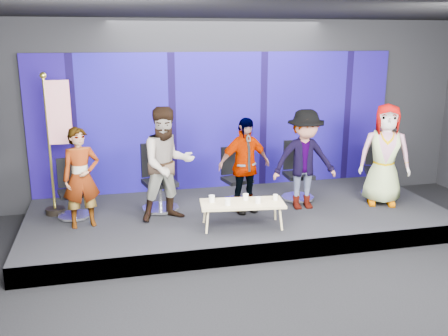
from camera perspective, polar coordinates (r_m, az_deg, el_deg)
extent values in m
plane|color=black|center=(6.52, 7.39, -14.39)|extent=(10.00, 10.00, 0.00)
cube|color=black|center=(9.65, -0.70, 6.29)|extent=(10.00, 0.02, 3.50)
cube|color=black|center=(5.72, 8.60, 17.96)|extent=(10.00, 8.00, 0.02)
cube|color=black|center=(8.63, 1.55, -5.72)|extent=(7.00, 3.00, 0.30)
cube|color=#140752|center=(9.62, -0.63, 5.36)|extent=(7.00, 0.08, 2.60)
cylinder|color=silver|center=(8.56, -16.68, -5.26)|extent=(0.64, 0.64, 0.05)
cylinder|color=silver|center=(8.50, -16.78, -3.94)|extent=(0.06, 0.06, 0.36)
cube|color=black|center=(8.44, -16.87, -2.77)|extent=(0.51, 0.51, 0.06)
cube|color=black|center=(8.57, -17.24, -0.47)|extent=(0.40, 0.12, 0.50)
imported|color=black|center=(7.93, -16.01, -1.08)|extent=(0.63, 0.48, 1.56)
cylinder|color=silver|center=(8.61, -7.25, -4.61)|extent=(0.75, 0.75, 0.06)
cylinder|color=silver|center=(8.53, -7.30, -3.06)|extent=(0.07, 0.07, 0.42)
cube|color=black|center=(8.47, -7.35, -1.69)|extent=(0.60, 0.60, 0.07)
cube|color=black|center=(8.61, -7.96, 0.98)|extent=(0.47, 0.15, 0.58)
imported|color=black|center=(7.94, -6.48, 0.43)|extent=(1.01, 0.86, 1.83)
cylinder|color=silver|center=(8.91, 1.49, -3.83)|extent=(0.66, 0.66, 0.06)
cylinder|color=silver|center=(8.85, 1.50, -2.52)|extent=(0.07, 0.07, 0.37)
cube|color=black|center=(8.79, 1.51, -1.36)|extent=(0.53, 0.53, 0.07)
cube|color=black|center=(8.91, 0.87, 0.89)|extent=(0.41, 0.13, 0.51)
imported|color=black|center=(8.28, 2.33, 0.29)|extent=(1.00, 0.58, 1.60)
cylinder|color=silver|center=(9.19, 8.43, -3.39)|extent=(0.62, 0.62, 0.06)
cylinder|color=silver|center=(9.13, 8.48, -2.03)|extent=(0.07, 0.07, 0.40)
cube|color=black|center=(9.07, 8.53, -0.83)|extent=(0.50, 0.50, 0.07)
cube|color=black|center=(9.21, 8.11, 1.52)|extent=(0.44, 0.07, 0.55)
imported|color=black|center=(8.55, 9.19, 0.94)|extent=(1.13, 0.68, 1.71)
cylinder|color=silver|center=(9.74, 17.09, -2.85)|extent=(0.81, 0.81, 0.06)
cylinder|color=silver|center=(9.68, 17.20, -1.52)|extent=(0.07, 0.07, 0.41)
cube|color=black|center=(9.62, 17.29, -0.34)|extent=(0.65, 0.65, 0.07)
cube|color=black|center=(9.78, 17.25, 1.95)|extent=(0.44, 0.22, 0.57)
imported|color=black|center=(9.10, 17.89, 1.45)|extent=(1.02, 0.86, 1.77)
cube|color=tan|center=(7.72, 2.11, -4.09)|extent=(1.34, 0.69, 0.04)
cylinder|color=tan|center=(7.52, -1.93, -6.19)|extent=(0.04, 0.04, 0.36)
cylinder|color=tan|center=(7.92, -2.19, -5.10)|extent=(0.04, 0.04, 0.36)
cylinder|color=tan|center=(7.69, 6.51, -5.81)|extent=(0.04, 0.04, 0.36)
cylinder|color=tan|center=(8.08, 5.84, -4.77)|extent=(0.04, 0.04, 0.36)
cylinder|color=white|center=(7.71, -1.40, -3.53)|extent=(0.09, 0.09, 0.11)
cylinder|color=white|center=(7.56, 0.44, -3.92)|extent=(0.08, 0.08, 0.10)
cylinder|color=white|center=(7.82, 2.49, -3.31)|extent=(0.08, 0.08, 0.10)
cylinder|color=white|center=(7.67, 3.91, -3.69)|extent=(0.08, 0.08, 0.10)
cylinder|color=white|center=(7.85, 5.90, -3.35)|extent=(0.07, 0.07, 0.09)
cylinder|color=black|center=(8.84, -18.72, -4.66)|extent=(0.31, 0.31, 0.10)
cylinder|color=#DCC946|center=(8.55, -19.33, 2.44)|extent=(0.04, 0.04, 2.14)
sphere|color=#DCC946|center=(8.40, -19.98, 9.91)|extent=(0.11, 0.11, 0.11)
cube|color=#AA1326|center=(8.41, -18.34, 6.04)|extent=(0.37, 0.07, 1.02)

